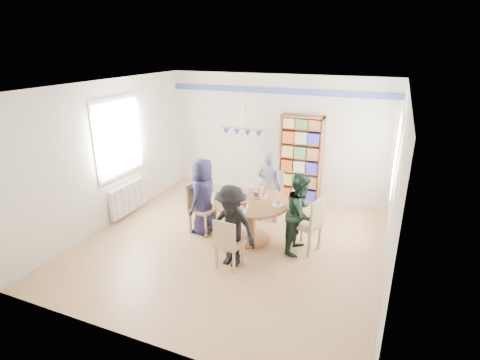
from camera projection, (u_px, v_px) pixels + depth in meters
The scene contains 14 objects.
ground at pixel (231, 243), 6.56m from camera, with size 5.00×5.00×0.00m, color tan.
room_shell at pixel (237, 139), 6.84m from camera, with size 5.00×5.00×5.00m.
radiator at pixel (128, 198), 7.57m from camera, with size 0.12×1.00×0.60m.
dining_table at pixel (251, 211), 6.50m from camera, with size 1.30×1.30×0.75m.
chair_left at pixel (199, 205), 6.84m from camera, with size 0.46×0.46×0.94m.
chair_right at pixel (311, 222), 6.16m from camera, with size 0.54×0.54×0.97m.
chair_far at pixel (271, 193), 7.37m from camera, with size 0.45×0.45×0.96m.
chair_near at pixel (227, 242), 5.68m from camera, with size 0.41×0.41×0.85m.
person_left at pixel (204, 196), 6.75m from camera, with size 0.69×0.45×1.41m, color #1E1C3E.
person_right at pixel (301, 214), 6.12m from camera, with size 0.66×0.52×1.36m, color black.
person_far at pixel (269, 187), 7.20m from camera, with size 0.51×0.34×1.41m, color gray.
person_near at pixel (231, 226), 5.72m from camera, with size 0.86×0.50×1.33m, color black.
bookshelf at pixel (301, 160), 8.05m from camera, with size 0.90×0.27×1.90m.
tableware at pixel (251, 197), 6.45m from camera, with size 1.12×1.12×0.29m.
Camera 1 is at (2.34, -5.28, 3.32)m, focal length 28.00 mm.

